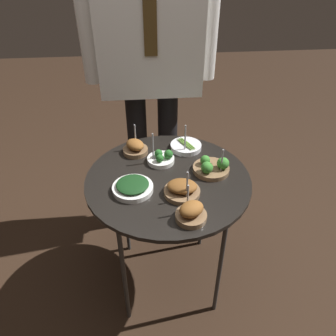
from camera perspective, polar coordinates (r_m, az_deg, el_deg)
The scene contains 10 objects.
ground_plane at distance 1.91m, azimuth 0.00°, elevation -18.23°, with size 8.00×8.00×0.00m, color black.
serving_cart at distance 1.43m, azimuth 0.00°, elevation -3.07°, with size 0.71×0.71×0.69m.
bowl_roast_mid_left at distance 1.31m, azimuth 2.47°, elevation -3.67°, with size 0.15×0.15×0.14m.
bowl_broccoli_mid_right at distance 1.49m, azimuth -1.16°, elevation 1.73°, with size 0.12×0.12×0.15m.
bowl_spinach_front_left at distance 1.33m, azimuth -6.17°, elevation -3.28°, with size 0.17×0.17×0.04m.
bowl_asparagus_front_right at distance 1.59m, azimuth 3.13°, elevation 3.81°, with size 0.15×0.15×0.15m.
bowl_roast_back_right at distance 1.56m, azimuth -5.72°, elevation 3.56°, with size 0.12×0.12×0.13m.
bowl_broccoli_back_left at distance 1.44m, azimuth 7.65°, elevation 0.17°, with size 0.16×0.16×0.13m.
bowl_roast_front_center at distance 1.20m, azimuth 4.06°, elevation -7.74°, with size 0.12×0.12×0.13m.
waiter_figure at distance 1.67m, azimuth -3.24°, elevation 21.29°, with size 0.65×0.25×1.77m.
Camera 1 is at (-0.10, -1.11, 1.55)m, focal length 35.00 mm.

